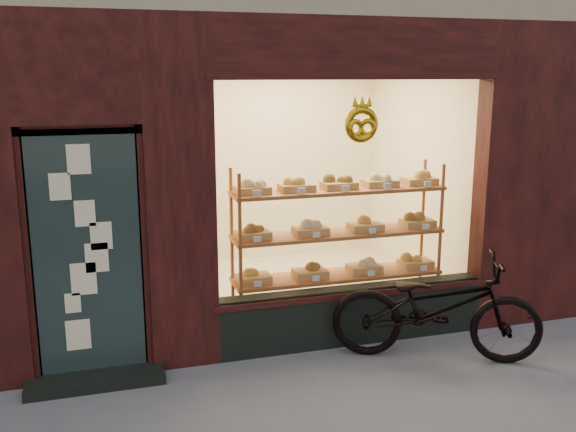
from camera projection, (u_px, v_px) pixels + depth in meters
name	position (u px, v px, depth m)	size (l,w,h in m)	color
display_shelf	(338.00, 245.00, 6.60)	(2.20, 0.45, 1.70)	brown
bicycle	(436.00, 308.00, 5.89)	(0.66, 1.91, 1.00)	black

